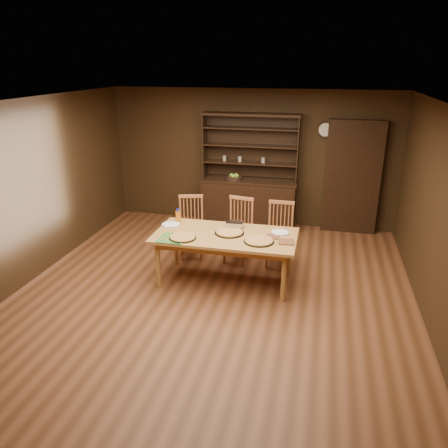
% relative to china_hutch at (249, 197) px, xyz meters
% --- Properties ---
extents(floor, '(6.00, 6.00, 0.00)m').
position_rel_china_hutch_xyz_m(floor, '(0.00, -2.75, -0.60)').
color(floor, brown).
rests_on(floor, ground).
extents(room_shell, '(6.00, 6.00, 6.00)m').
position_rel_china_hutch_xyz_m(room_shell, '(0.00, -2.75, 0.98)').
color(room_shell, silver).
rests_on(room_shell, floor).
extents(china_hutch, '(1.84, 0.52, 2.17)m').
position_rel_china_hutch_xyz_m(china_hutch, '(0.00, 0.00, 0.00)').
color(china_hutch, black).
rests_on(china_hutch, floor).
extents(doorway, '(1.00, 0.18, 2.10)m').
position_rel_china_hutch_xyz_m(doorway, '(1.90, 0.15, 0.45)').
color(doorway, black).
rests_on(doorway, floor).
extents(wall_clock, '(0.30, 0.05, 0.30)m').
position_rel_china_hutch_xyz_m(wall_clock, '(1.35, 0.20, 1.30)').
color(wall_clock, black).
rests_on(wall_clock, room_shell).
extents(dining_table, '(2.03, 1.01, 0.75)m').
position_rel_china_hutch_xyz_m(dining_table, '(0.07, -2.38, 0.08)').
color(dining_table, '#B27D3D').
rests_on(dining_table, floor).
extents(chair_left, '(0.51, 0.50, 1.02)m').
position_rel_china_hutch_xyz_m(chair_left, '(-0.68, -1.58, -0.05)').
color(chair_left, '#BF7241').
rests_on(chair_left, floor).
extents(chair_center, '(0.50, 0.48, 1.05)m').
position_rel_china_hutch_xyz_m(chair_center, '(0.12, -1.59, -0.04)').
color(chair_center, '#BF7241').
rests_on(chair_center, floor).
extents(chair_right, '(0.43, 0.41, 1.03)m').
position_rel_china_hutch_xyz_m(chair_right, '(0.77, -1.59, -0.05)').
color(chair_right, '#BF7241').
rests_on(chair_right, floor).
extents(pizza_left, '(0.38, 0.38, 0.04)m').
position_rel_china_hutch_xyz_m(pizza_left, '(-0.47, -2.67, 0.17)').
color(pizza_left, black).
rests_on(pizza_left, dining_table).
extents(pizza_right, '(0.42, 0.42, 0.04)m').
position_rel_china_hutch_xyz_m(pizza_right, '(0.59, -2.55, 0.17)').
color(pizza_right, black).
rests_on(pizza_right, dining_table).
extents(pizza_center, '(0.42, 0.42, 0.04)m').
position_rel_china_hutch_xyz_m(pizza_center, '(0.13, -2.33, 0.17)').
color(pizza_center, black).
rests_on(pizza_center, dining_table).
extents(cooling_rack, '(0.46, 0.46, 0.02)m').
position_rel_china_hutch_xyz_m(cooling_rack, '(-0.61, -2.71, 0.16)').
color(cooling_rack, '#0DA94A').
rests_on(cooling_rack, dining_table).
extents(plate_left, '(0.28, 0.28, 0.02)m').
position_rel_china_hutch_xyz_m(plate_left, '(-0.81, -2.20, 0.16)').
color(plate_left, white).
rests_on(plate_left, dining_table).
extents(plate_right, '(0.26, 0.26, 0.02)m').
position_rel_china_hutch_xyz_m(plate_right, '(0.83, -2.15, 0.16)').
color(plate_right, white).
rests_on(plate_right, dining_table).
extents(foil_dish, '(0.25, 0.18, 0.10)m').
position_rel_china_hutch_xyz_m(foil_dish, '(0.16, -2.11, 0.20)').
color(foil_dish, silver).
rests_on(foil_dish, dining_table).
extents(juice_bottle, '(0.07, 0.07, 0.20)m').
position_rel_china_hutch_xyz_m(juice_bottle, '(-0.75, -2.04, 0.25)').
color(juice_bottle, orange).
rests_on(juice_bottle, dining_table).
extents(pot_holder_a, '(0.23, 0.23, 0.02)m').
position_rel_china_hutch_xyz_m(pot_holder_a, '(0.95, -2.48, 0.16)').
color(pot_holder_a, '#AA1323').
rests_on(pot_holder_a, dining_table).
extents(pot_holder_b, '(0.19, 0.19, 0.01)m').
position_rel_china_hutch_xyz_m(pot_holder_b, '(0.75, -2.33, 0.16)').
color(pot_holder_b, '#AA1323').
rests_on(pot_holder_b, dining_table).
extents(fruit_bowl, '(0.30, 0.30, 0.12)m').
position_rel_china_hutch_xyz_m(fruit_bowl, '(-0.28, -0.07, 0.39)').
color(fruit_bowl, black).
rests_on(fruit_bowl, china_hutch).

